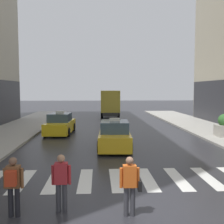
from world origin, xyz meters
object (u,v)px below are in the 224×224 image
at_px(pedestrian_with_handbag, 130,183).
at_px(taxi_lead, 115,136).
at_px(box_truck, 110,103).
at_px(pedestrian_with_backpack, 13,182).
at_px(pedestrian_plain_coat, 61,179).
at_px(planter_mid_block, 224,126).
at_px(taxi_second, 60,124).

bearing_deg(pedestrian_with_handbag, taxi_lead, 89.30).
relative_size(box_truck, pedestrian_with_handbag, 4.60).
bearing_deg(pedestrian_with_handbag, pedestrian_with_backpack, 178.59).
height_order(taxi_lead, pedestrian_plain_coat, taxi_lead).
relative_size(taxi_lead, pedestrian_with_backpack, 2.79).
xyz_separation_m(pedestrian_plain_coat, planter_mid_block, (10.02, 11.21, -0.07)).
bearing_deg(box_truck, taxi_second, -109.66).
height_order(taxi_second, pedestrian_with_handbag, taxi_second).
bearing_deg(pedestrian_plain_coat, planter_mid_block, 48.20).
relative_size(pedestrian_with_handbag, planter_mid_block, 1.03).
bearing_deg(planter_mid_block, pedestrian_with_backpack, -134.49).
relative_size(taxi_second, pedestrian_with_backpack, 2.80).
distance_m(pedestrian_with_backpack, planter_mid_block, 16.09).
xyz_separation_m(pedestrian_with_handbag, planter_mid_block, (8.11, 11.55, -0.06)).
height_order(pedestrian_with_backpack, pedestrian_with_handbag, same).
xyz_separation_m(pedestrian_with_backpack, planter_mid_block, (11.27, 11.48, -0.10)).
relative_size(pedestrian_plain_coat, planter_mid_block, 1.03).
bearing_deg(taxi_lead, planter_mid_block, 19.27).
bearing_deg(planter_mid_block, pedestrian_with_handbag, -125.06).
bearing_deg(planter_mid_block, taxi_lead, -160.73).
xyz_separation_m(taxi_lead, box_truck, (0.52, 18.10, 1.13)).
distance_m(taxi_second, pedestrian_plain_coat, 14.07).
bearing_deg(taxi_second, pedestrian_with_handbag, -74.86).
relative_size(pedestrian_with_backpack, pedestrian_with_handbag, 1.00).
xyz_separation_m(box_truck, pedestrian_with_handbag, (-0.63, -26.85, -0.92)).
relative_size(taxi_second, pedestrian_with_handbag, 2.80).
bearing_deg(pedestrian_with_handbag, taxi_second, 105.14).
height_order(taxi_second, pedestrian_plain_coat, taxi_second).
bearing_deg(pedestrian_with_handbag, planter_mid_block, 54.94).
bearing_deg(taxi_lead, pedestrian_plain_coat, -103.48).
relative_size(taxi_lead, taxi_second, 1.00).
relative_size(pedestrian_with_handbag, pedestrian_plain_coat, 1.00).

